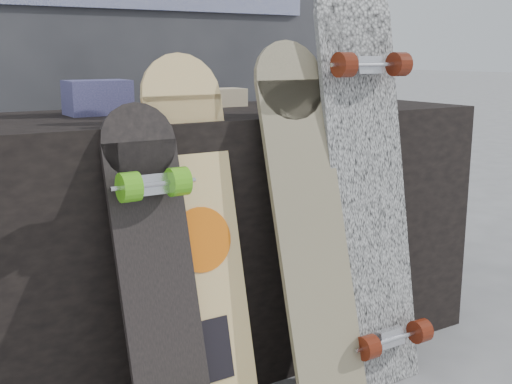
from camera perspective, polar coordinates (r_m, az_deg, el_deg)
vendor_table at (r=2.12m, az=-2.35°, el=-3.55°), size 1.60×0.60×0.80m
booth at (r=2.82m, az=-11.37°, el=14.52°), size 2.40×0.22×2.20m
merch_box_purple at (r=1.95m, az=-13.90°, el=8.16°), size 0.18×0.12×0.10m
merch_box_small at (r=2.37m, az=7.37°, el=9.30°), size 0.14×0.14×0.12m
merch_box_flat at (r=2.19m, az=-3.90°, el=8.36°), size 0.22×0.10×0.06m
longboard_geisha at (r=1.67m, az=-5.05°, el=-3.77°), size 0.22×0.25×0.98m
longboard_celtic at (r=1.77m, az=4.72°, el=-2.10°), size 0.22×0.29×1.01m
longboard_cascadia at (r=1.91m, az=9.94°, el=1.82°), size 0.28×0.30×1.22m
skateboard_dark at (r=1.57m, az=-8.50°, el=-7.83°), size 0.19×0.31×0.86m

